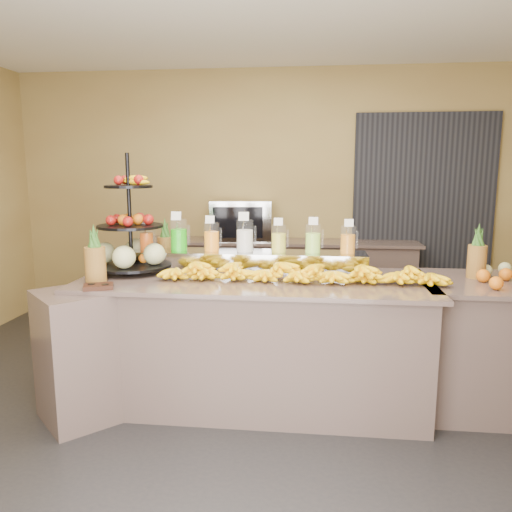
% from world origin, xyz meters
% --- Properties ---
extents(ground, '(6.00, 6.00, 0.00)m').
position_xyz_m(ground, '(0.00, 0.00, 0.00)').
color(ground, black).
rests_on(ground, ground).
extents(room_envelope, '(6.04, 5.02, 2.82)m').
position_xyz_m(room_envelope, '(0.19, 0.79, 1.88)').
color(room_envelope, olive).
rests_on(room_envelope, ground).
extents(buffet_counter, '(2.75, 1.25, 0.93)m').
position_xyz_m(buffet_counter, '(-0.12, 0.26, 0.47)').
color(buffet_counter, '#866A61').
rests_on(buffet_counter, ground).
extents(right_counter, '(1.08, 0.88, 0.93)m').
position_xyz_m(right_counter, '(1.70, 0.40, 0.47)').
color(right_counter, '#866A61').
rests_on(right_counter, ground).
extents(back_ledge, '(3.10, 0.55, 0.93)m').
position_xyz_m(back_ledge, '(0.00, 2.25, 0.47)').
color(back_ledge, '#866A61').
rests_on(back_ledge, ground).
extents(pitcher_tray, '(1.85, 0.30, 0.15)m').
position_xyz_m(pitcher_tray, '(-0.11, 0.58, 1.01)').
color(pitcher_tray, gray).
rests_on(pitcher_tray, buffet_counter).
extents(juice_pitcher_orange_a, '(0.11, 0.11, 0.26)m').
position_xyz_m(juice_pitcher_orange_a, '(-0.89, 0.58, 1.17)').
color(juice_pitcher_orange_a, silver).
rests_on(juice_pitcher_orange_a, pitcher_tray).
extents(juice_pitcher_green, '(0.13, 0.14, 0.32)m').
position_xyz_m(juice_pitcher_green, '(-0.63, 0.58, 1.19)').
color(juice_pitcher_green, silver).
rests_on(juice_pitcher_green, pitcher_tray).
extents(juice_pitcher_orange_b, '(0.12, 0.12, 0.29)m').
position_xyz_m(juice_pitcher_orange_b, '(-0.37, 0.58, 1.18)').
color(juice_pitcher_orange_b, silver).
rests_on(juice_pitcher_orange_b, pitcher_tray).
extents(juice_pitcher_milk, '(0.13, 0.14, 0.32)m').
position_xyz_m(juice_pitcher_milk, '(-0.11, 0.58, 1.19)').
color(juice_pitcher_milk, silver).
rests_on(juice_pitcher_milk, pitcher_tray).
extents(juice_pitcher_lemon, '(0.11, 0.12, 0.28)m').
position_xyz_m(juice_pitcher_lemon, '(0.15, 0.58, 1.17)').
color(juice_pitcher_lemon, silver).
rests_on(juice_pitcher_lemon, pitcher_tray).
extents(juice_pitcher_lime, '(0.12, 0.12, 0.29)m').
position_xyz_m(juice_pitcher_lime, '(0.41, 0.58, 1.18)').
color(juice_pitcher_lime, silver).
rests_on(juice_pitcher_lime, pitcher_tray).
extents(juice_pitcher_orange_c, '(0.11, 0.12, 0.27)m').
position_xyz_m(juice_pitcher_orange_c, '(0.67, 0.58, 1.17)').
color(juice_pitcher_orange_c, silver).
rests_on(juice_pitcher_orange_c, pitcher_tray).
extents(banana_heap, '(2.04, 0.18, 0.17)m').
position_xyz_m(banana_heap, '(0.33, 0.27, 1.00)').
color(banana_heap, yellow).
rests_on(banana_heap, buffet_counter).
extents(fruit_stand, '(0.75, 0.75, 0.89)m').
position_xyz_m(fruit_stand, '(-0.93, 0.46, 1.16)').
color(fruit_stand, black).
rests_on(fruit_stand, buffet_counter).
extents(condiment_caddy, '(0.23, 0.20, 0.03)m').
position_xyz_m(condiment_caddy, '(-0.99, -0.12, 0.94)').
color(condiment_caddy, black).
rests_on(condiment_caddy, buffet_counter).
extents(pineapple_left_a, '(0.14, 0.14, 0.40)m').
position_xyz_m(pineapple_left_a, '(-1.09, 0.08, 1.08)').
color(pineapple_left_a, brown).
rests_on(pineapple_left_a, buffet_counter).
extents(pineapple_left_b, '(0.13, 0.13, 0.39)m').
position_xyz_m(pineapple_left_b, '(-0.78, 0.72, 1.08)').
color(pineapple_left_b, brown).
rests_on(pineapple_left_b, buffet_counter).
extents(right_fruit_pile, '(0.45, 0.43, 0.24)m').
position_xyz_m(right_fruit_pile, '(1.73, 0.36, 1.01)').
color(right_fruit_pile, brown).
rests_on(right_fruit_pile, right_counter).
extents(oven_warmer, '(0.70, 0.53, 0.44)m').
position_xyz_m(oven_warmer, '(-0.38, 2.25, 1.15)').
color(oven_warmer, gray).
rests_on(oven_warmer, back_ledge).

